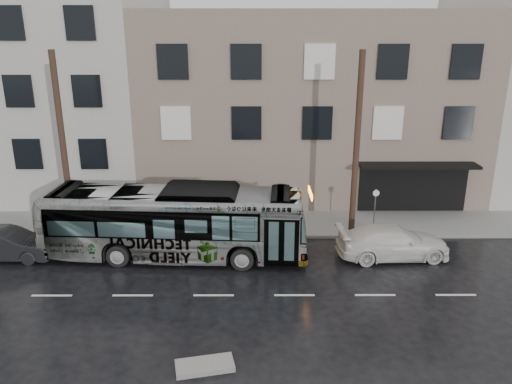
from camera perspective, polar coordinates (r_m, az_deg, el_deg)
ground at (r=22.40m, az=-4.37°, el=-8.50°), size 120.00×120.00×0.00m
sidewalk at (r=26.83m, az=-3.64°, el=-3.65°), size 90.00×3.60×0.15m
building_taupe at (r=33.14m, az=5.77°, el=10.24°), size 20.00×12.00×11.00m
utility_pole_front at (r=24.36m, az=11.42°, el=5.05°), size 0.30×0.30×9.00m
utility_pole_rear at (r=25.55m, az=-21.17°, el=4.78°), size 0.30×0.30×9.00m
sign_post at (r=25.53m, az=13.38°, el=-2.22°), size 0.06×0.06×2.40m
bus at (r=22.95m, az=-9.27°, el=-3.44°), size 12.17×3.58×3.35m
white_sedan at (r=23.77m, az=15.38°, el=-5.53°), size 5.26×2.43×1.49m
dark_sedan at (r=25.44m, az=-26.53°, el=-5.36°), size 4.35×1.67×1.41m
slush_pile at (r=16.46m, az=-5.87°, el=-19.14°), size 1.93×1.16×0.18m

